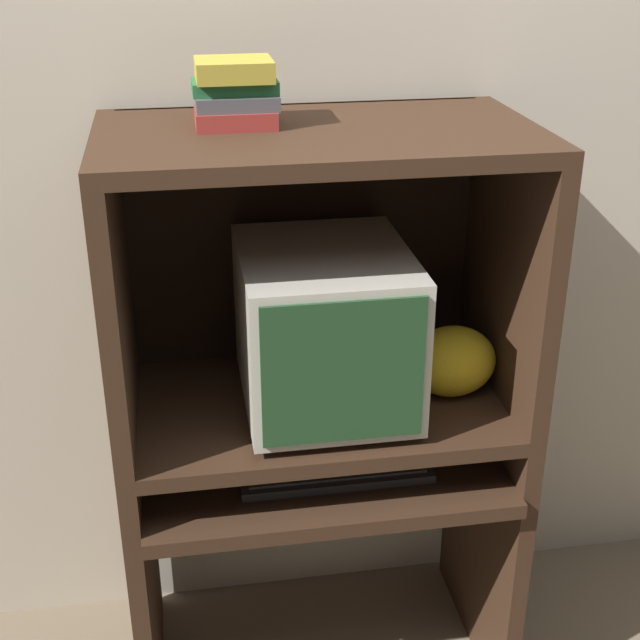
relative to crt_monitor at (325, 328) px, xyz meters
The scene contains 9 objects.
wall_back 0.47m from the crt_monitor, 91.96° to the left, with size 6.00×0.06×2.60m.
desk_base 0.57m from the crt_monitor, 138.79° to the right, with size 0.92×0.55×0.65m.
desk_monitor_shelf 0.23m from the crt_monitor, 120.42° to the left, with size 0.92×0.53×0.14m.
hutch_upper 0.23m from the crt_monitor, 102.55° to the left, with size 0.92×0.53×0.64m.
crt_monitor is the anchor object (origin of this frame).
keyboard 0.34m from the crt_monitor, 83.11° to the right, with size 0.44×0.16×0.03m.
mouse 0.43m from the crt_monitor, 12.94° to the right, with size 0.07×0.05×0.03m.
snack_bag 0.32m from the crt_monitor, ahead, with size 0.21×0.16×0.17m.
book_stack 0.55m from the crt_monitor, 157.63° to the left, with size 0.17×0.14×0.13m.
Camera 1 is at (-0.30, -1.52, 1.85)m, focal length 50.00 mm.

